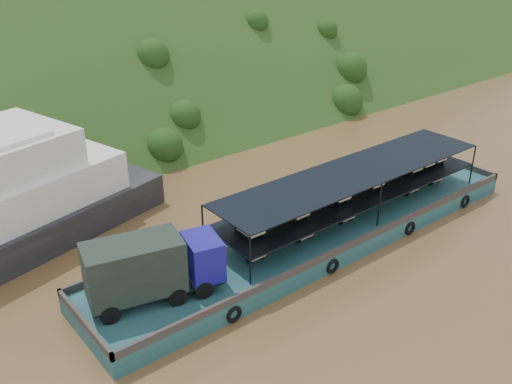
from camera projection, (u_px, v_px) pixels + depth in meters
ground at (303, 238)px, 41.39m from camera, size 160.00×160.00×0.00m
hillside at (94, 116)px, 66.71m from camera, size 140.00×39.60×39.60m
cargo_barge at (299, 234)px, 39.38m from camera, size 35.00×7.18×5.12m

